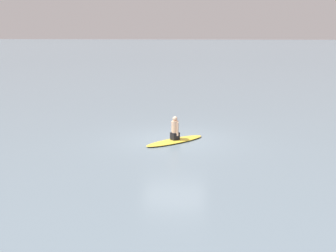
# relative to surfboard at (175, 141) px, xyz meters

# --- Properties ---
(ground_plane) EXTENTS (400.00, 400.00, 0.00)m
(ground_plane) POSITION_rel_surfboard_xyz_m (-0.36, -0.06, -0.05)
(ground_plane) COLOR slate
(surfboard) EXTENTS (2.36, 2.42, 0.10)m
(surfboard) POSITION_rel_surfboard_xyz_m (0.00, 0.00, 0.00)
(surfboard) COLOR gold
(surfboard) RESTS_ON ground
(person_paddler) EXTENTS (0.39, 0.39, 0.92)m
(person_paddler) POSITION_rel_surfboard_xyz_m (0.00, 0.00, 0.46)
(person_paddler) COLOR black
(person_paddler) RESTS_ON surfboard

